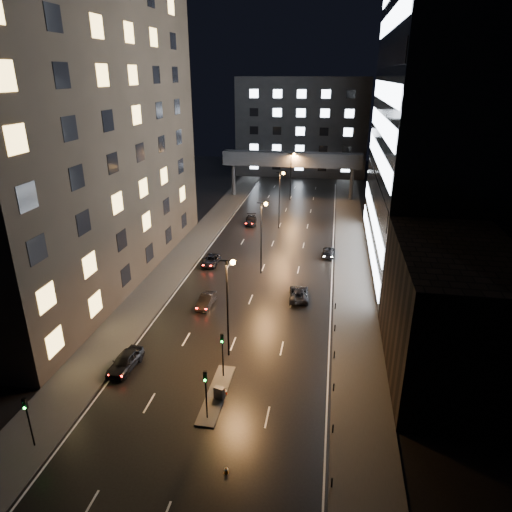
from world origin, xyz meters
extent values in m
plane|color=black|center=(0.00, 40.00, 0.00)|extent=(160.00, 160.00, 0.00)
cube|color=#383533|center=(-12.50, 35.00, 0.07)|extent=(5.00, 110.00, 0.15)
cube|color=#383533|center=(12.50, 35.00, 0.07)|extent=(5.00, 110.00, 0.15)
cube|color=#2D2319|center=(-22.50, 24.00, 20.00)|extent=(15.00, 48.00, 40.00)
cube|color=black|center=(20.00, 9.00, 6.00)|extent=(10.00, 18.00, 12.00)
cube|color=black|center=(25.00, 36.00, 22.50)|extent=(20.00, 36.00, 45.00)
cube|color=#333335|center=(0.00, 98.00, 12.50)|extent=(34.00, 14.00, 25.00)
cube|color=#333335|center=(0.00, 70.00, 8.50)|extent=(30.00, 3.00, 3.00)
cylinder|color=#333335|center=(-13.00, 70.00, 3.50)|extent=(0.80, 0.80, 7.00)
cylinder|color=#333335|center=(13.00, 70.00, 3.50)|extent=(0.80, 0.80, 7.00)
cube|color=#383533|center=(0.30, 2.00, 0.07)|extent=(1.60, 8.00, 0.15)
cylinder|color=black|center=(0.30, 4.50, 1.90)|extent=(0.12, 0.12, 3.50)
cube|color=black|center=(0.30, 4.50, 4.10)|extent=(0.28, 0.22, 0.90)
sphere|color=#0CFF33|center=(0.30, 4.36, 3.82)|extent=(0.18, 0.18, 0.18)
cylinder|color=black|center=(0.30, -1.00, 1.90)|extent=(0.12, 0.12, 3.50)
cube|color=black|center=(0.30, -1.00, 4.10)|extent=(0.28, 0.22, 0.90)
sphere|color=#0CFF33|center=(0.30, -1.14, 3.82)|extent=(0.18, 0.18, 0.18)
cylinder|color=black|center=(-11.50, -6.00, 1.75)|extent=(0.12, 0.12, 3.50)
cube|color=black|center=(-11.50, -6.00, 3.95)|extent=(0.28, 0.22, 0.90)
sphere|color=#0CFF33|center=(-11.50, -6.14, 3.67)|extent=(0.18, 0.18, 0.18)
cylinder|color=black|center=(10.20, -6.00, 0.45)|extent=(0.12, 0.12, 0.90)
cylinder|color=black|center=(10.20, -1.00, 0.45)|extent=(0.12, 0.12, 0.90)
cylinder|color=black|center=(10.20, 4.00, 0.45)|extent=(0.12, 0.12, 0.90)
cylinder|color=black|center=(10.20, 9.00, 0.45)|extent=(0.12, 0.12, 0.90)
cylinder|color=black|center=(10.20, 14.00, 0.45)|extent=(0.12, 0.12, 0.90)
cylinder|color=black|center=(10.20, 19.00, 0.45)|extent=(0.12, 0.12, 0.90)
cylinder|color=black|center=(0.00, 8.00, 5.00)|extent=(0.18, 0.18, 10.00)
cylinder|color=black|center=(0.00, 8.00, 10.00)|extent=(1.20, 0.12, 0.12)
sphere|color=#FF9E38|center=(0.60, 8.00, 9.90)|extent=(0.50, 0.50, 0.50)
cylinder|color=black|center=(0.00, 28.00, 5.00)|extent=(0.18, 0.18, 10.00)
cylinder|color=black|center=(0.00, 28.00, 10.00)|extent=(1.20, 0.12, 0.12)
sphere|color=#FF9E38|center=(0.60, 28.00, 9.90)|extent=(0.50, 0.50, 0.50)
cylinder|color=black|center=(0.00, 48.00, 5.00)|extent=(0.18, 0.18, 10.00)
cylinder|color=black|center=(0.00, 48.00, 10.00)|extent=(1.20, 0.12, 0.12)
sphere|color=#FF9E38|center=(0.60, 48.00, 9.90)|extent=(0.50, 0.50, 0.50)
cylinder|color=black|center=(0.00, 68.00, 5.00)|extent=(0.18, 0.18, 10.00)
cylinder|color=black|center=(0.00, 68.00, 10.00)|extent=(1.20, 0.12, 0.12)
sphere|color=#FF9E38|center=(0.60, 68.00, 9.90)|extent=(0.50, 0.50, 0.50)
imported|color=black|center=(-9.00, 4.22, 0.79)|extent=(2.33, 4.82, 1.58)
imported|color=black|center=(-4.90, 17.52, 0.68)|extent=(1.64, 4.20, 1.36)
imported|color=black|center=(-7.62, 29.85, 0.64)|extent=(2.15, 4.62, 1.28)
imported|color=black|center=(-5.33, 49.65, 0.70)|extent=(2.62, 5.06, 1.40)
imported|color=black|center=(5.76, 21.24, 0.68)|extent=(2.65, 5.05, 1.36)
imported|color=black|center=(9.00, 36.08, 0.64)|extent=(2.02, 4.53, 1.29)
cube|color=#49494C|center=(0.70, 1.44, 0.69)|extent=(0.95, 0.68, 1.08)
cone|color=orange|center=(3.00, -5.92, 0.26)|extent=(0.40, 0.40, 0.52)
cone|color=#FF320D|center=(1.00, 2.23, 0.24)|extent=(0.45, 0.45, 0.49)
camera|label=1|loc=(9.02, -28.91, 25.65)|focal=32.00mm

